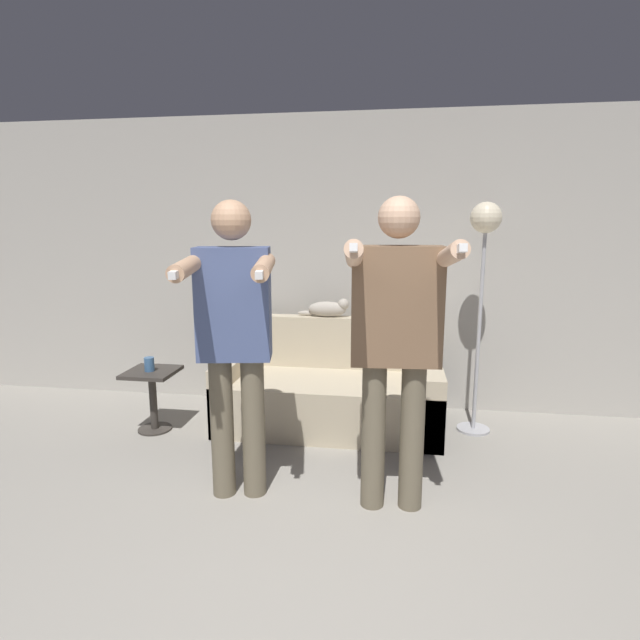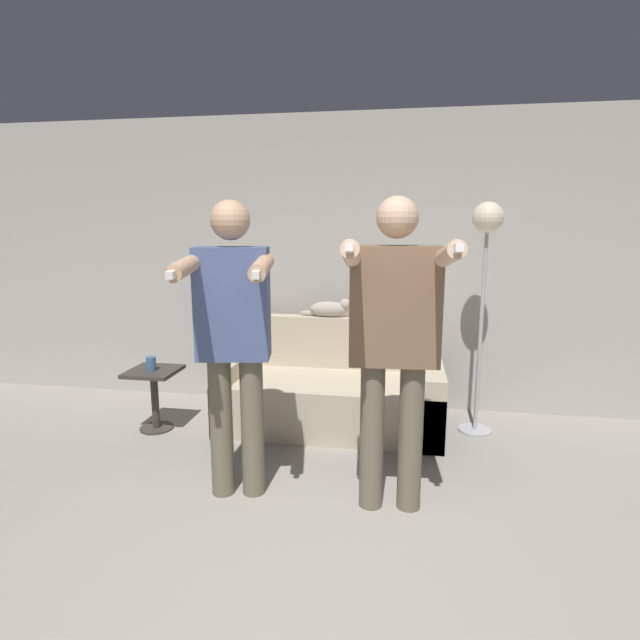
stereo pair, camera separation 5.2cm
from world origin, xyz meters
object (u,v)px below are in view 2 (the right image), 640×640
object	(u,v)px
cat	(330,309)
floor_lamp	(486,248)
couch	(331,393)
side_table	(154,388)
person_right	(394,332)
person_left	(233,331)
cup	(151,364)

from	to	relation	value
cat	floor_lamp	distance (m)	1.37
couch	side_table	distance (m)	1.44
person_right	side_table	world-z (taller)	person_right
couch	person_left	xyz separation A→B (m)	(-0.41, -1.19, 0.76)
side_table	cup	size ratio (longest dim) A/B	4.54
floor_lamp	cup	distance (m)	2.77
cat	side_table	bearing A→B (deg)	-154.89
person_left	side_table	distance (m)	1.48
couch	floor_lamp	size ratio (longest dim) A/B	0.98
couch	side_table	size ratio (longest dim) A/B	3.55
cat	cup	bearing A→B (deg)	-154.39
cat	side_table	xyz separation A→B (m)	(-1.35, -0.63, -0.58)
side_table	person_left	bearing A→B (deg)	-40.93
couch	floor_lamp	xyz separation A→B (m)	(1.17, 0.05, 1.20)
person_right	cat	size ratio (longest dim) A/B	3.98
person_left	floor_lamp	xyz separation A→B (m)	(1.59, 1.24, 0.44)
couch	person_right	size ratio (longest dim) A/B	0.99
person_left	cat	bearing A→B (deg)	66.31
cup	side_table	bearing A→B (deg)	75.27
couch	cat	world-z (taller)	cat
person_right	cup	size ratio (longest dim) A/B	16.23
person_right	floor_lamp	size ratio (longest dim) A/B	0.99
person_left	cup	bearing A→B (deg)	129.60
person_left	side_table	xyz separation A→B (m)	(-0.99, 0.86, -0.69)
couch	cup	distance (m)	1.48
side_table	cat	bearing A→B (deg)	25.11
person_right	cup	bearing A→B (deg)	152.33
person_left	person_right	distance (m)	0.93
cup	person_right	bearing A→B (deg)	-23.54
couch	person_right	world-z (taller)	person_right
cat	floor_lamp	size ratio (longest dim) A/B	0.25
couch	side_table	xyz separation A→B (m)	(-1.40, -0.33, 0.08)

